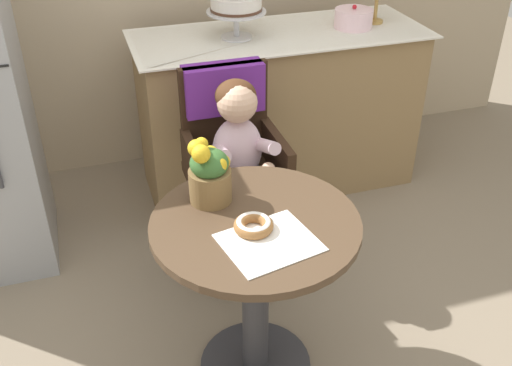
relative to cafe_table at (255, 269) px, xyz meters
The scene contains 10 objects.
ground_plane 0.51m from the cafe_table, ahead, with size 8.00×8.00×0.00m, color gray.
cafe_table is the anchor object (origin of this frame).
wicker_chair 0.76m from the cafe_table, 81.16° to the left, with size 0.42×0.45×0.95m.
seated_child 0.62m from the cafe_table, 78.84° to the left, with size 0.27×0.32×0.73m.
paper_napkin 0.25m from the cafe_table, 87.25° to the right, with size 0.29×0.25×0.00m, color white.
donut_front 0.24m from the cafe_table, 114.11° to the right, with size 0.13×0.13×0.04m.
flower_vase 0.38m from the cafe_table, 123.80° to the left, with size 0.15×0.15×0.25m.
display_counter 1.41m from the cafe_table, 67.07° to the left, with size 1.56×0.62×0.90m.
tiered_cake_stand 1.46m from the cafe_table, 76.46° to the left, with size 0.30×0.30×0.33m.
round_layer_cake 1.65m from the cafe_table, 53.24° to the left, with size 0.20×0.20×0.12m.
Camera 1 is at (-0.49, -1.53, 1.90)m, focal length 41.47 mm.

